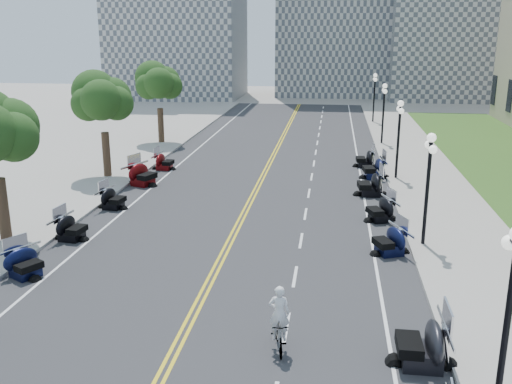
{
  "coord_description": "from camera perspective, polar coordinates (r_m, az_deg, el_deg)",
  "views": [
    {
      "loc": [
        4.44,
        -20.5,
        9.2
      ],
      "look_at": [
        1.01,
        4.84,
        2.0
      ],
      "focal_mm": 40.0,
      "sensor_mm": 36.0,
      "label": 1
    }
  ],
  "objects": [
    {
      "name": "lane_dash_14",
      "position": [
        53.31,
        6.29,
        5.71
      ],
      "size": [
        0.12,
        2.0,
        0.0
      ],
      "primitive_type": "cube",
      "color": "white",
      "rests_on": "road"
    },
    {
      "name": "bicycle",
      "position": [
        17.51,
        2.3,
        -14.07
      ],
      "size": [
        0.79,
        1.73,
        1.0
      ],
      "primitive_type": "imported",
      "rotation": [
        0.0,
        0.0,
        0.2
      ],
      "color": "#A51414",
      "rests_on": "road"
    },
    {
      "name": "motorcycle_s_5",
      "position": [
        23.95,
        -22.15,
        -6.45
      ],
      "size": [
        2.48,
        2.48,
        1.27
      ],
      "primitive_type": null,
      "rotation": [
        0.0,
        0.0,
        1.06
      ],
      "color": "black",
      "rests_on": "road"
    },
    {
      "name": "ground",
      "position": [
        22.91,
        -4.17,
        -8.0
      ],
      "size": [
        160.0,
        160.0,
        0.0
      ],
      "primitive_type": "plane",
      "color": "gray"
    },
    {
      "name": "motorcycle_n_4",
      "position": [
        17.31,
        16.28,
        -14.11
      ],
      "size": [
        2.21,
        2.21,
        1.54
      ],
      "primitive_type": null,
      "rotation": [
        0.0,
        0.0,
        -1.57
      ],
      "color": "black",
      "rests_on": "road"
    },
    {
      "name": "tree_4",
      "position": [
        48.89,
        -9.66,
        10.29
      ],
      "size": [
        4.8,
        4.8,
        9.2
      ],
      "primitive_type": null,
      "color": "#235619",
      "rests_on": "sidewalk_south"
    },
    {
      "name": "edge_line_south",
      "position": [
        33.65,
        -11.4,
        -0.44
      ],
      "size": [
        0.12,
        90.0,
        0.0
      ],
      "primitive_type": "cube",
      "color": "white",
      "rests_on": "road"
    },
    {
      "name": "lane_dash_18",
      "position": [
        69.13,
        6.67,
        7.98
      ],
      "size": [
        0.12,
        2.0,
        0.0
      ],
      "primitive_type": "cube",
      "color": "white",
      "rests_on": "road"
    },
    {
      "name": "sidewalk_north",
      "position": [
        32.41,
        18.16,
        -1.43
      ],
      "size": [
        5.0,
        90.0,
        0.15
      ],
      "primitive_type": "cube",
      "color": "#9E9991",
      "rests_on": "ground"
    },
    {
      "name": "motorcycle_n_6",
      "position": [
        25.05,
        13.23,
        -4.63
      ],
      "size": [
        2.49,
        2.49,
        1.33
      ],
      "primitive_type": null,
      "rotation": [
        0.0,
        0.0,
        -1.17
      ],
      "color": "black",
      "rests_on": "road"
    },
    {
      "name": "distant_block_a",
      "position": [
        85.58,
        -7.9,
        18.13
      ],
      "size": [
        18.0,
        14.0,
        26.0
      ],
      "primitive_type": "cube",
      "color": "gray",
      "rests_on": "ground"
    },
    {
      "name": "lane_dash_8",
      "position": [
        29.97,
        4.97,
        -2.19
      ],
      "size": [
        0.12,
        2.0,
        0.0
      ],
      "primitive_type": "cube",
      "color": "white",
      "rests_on": "road"
    },
    {
      "name": "motorcycle_s_8",
      "position": [
        35.93,
        -11.28,
        1.85
      ],
      "size": [
        2.85,
        2.85,
        1.54
      ],
      "primitive_type": null,
      "rotation": [
        0.0,
        0.0,
        1.2
      ],
      "color": "#590A0C",
      "rests_on": "road"
    },
    {
      "name": "lane_dash_16",
      "position": [
        61.21,
        6.5,
        6.99
      ],
      "size": [
        0.12,
        2.0,
        0.0
      ],
      "primitive_type": "cube",
      "color": "white",
      "rests_on": "road"
    },
    {
      "name": "lane_dash_7",
      "position": [
        26.2,
        4.52,
        -4.86
      ],
      "size": [
        0.12,
        2.0,
        0.0
      ],
      "primitive_type": "cube",
      "color": "white",
      "rests_on": "road"
    },
    {
      "name": "motorcycle_s_9",
      "position": [
        39.88,
        -9.17,
        3.12
      ],
      "size": [
        1.95,
        1.95,
        1.27
      ],
      "primitive_type": null,
      "rotation": [
        0.0,
        0.0,
        1.5
      ],
      "color": "#590A0C",
      "rests_on": "road"
    },
    {
      "name": "lane_dash_6",
      "position": [
        22.5,
        3.92,
        -8.41
      ],
      "size": [
        0.12,
        2.0,
        0.0
      ],
      "primitive_type": "cube",
      "color": "white",
      "rests_on": "road"
    },
    {
      "name": "sidewalk_south",
      "position": [
        35.17,
        -17.74,
        -0.08
      ],
      "size": [
        5.0,
        90.0,
        0.15
      ],
      "primitive_type": "cube",
      "color": "#9E9991",
      "rests_on": "ground"
    },
    {
      "name": "motorcycle_s_7",
      "position": [
        31.56,
        -14.12,
        -0.52
      ],
      "size": [
        2.04,
        2.04,
        1.26
      ],
      "primitive_type": null,
      "rotation": [
        0.0,
        0.0,
        1.42
      ],
      "color": "black",
      "rests_on": "road"
    },
    {
      "name": "lane_dash_15",
      "position": [
        57.26,
        6.4,
        6.4
      ],
      "size": [
        0.12,
        2.0,
        0.0
      ],
      "primitive_type": "cube",
      "color": "white",
      "rests_on": "road"
    },
    {
      "name": "motorcycle_n_7",
      "position": [
        29.24,
        12.37,
        -1.62
      ],
      "size": [
        2.45,
        2.45,
        1.34
      ],
      "primitive_type": null,
      "rotation": [
        0.0,
        0.0,
        -1.22
      ],
      "color": "black",
      "rests_on": "road"
    },
    {
      "name": "distant_block_c",
      "position": [
        87.31,
        20.12,
        16.0
      ],
      "size": [
        20.0,
        14.0,
        22.0
      ],
      "primitive_type": "cube",
      "color": "gray",
      "rests_on": "ground"
    },
    {
      "name": "lane_dash_11",
      "position": [
        41.55,
        5.81,
        2.87
      ],
      "size": [
        0.12,
        2.0,
        0.0
      ],
      "primitive_type": "cube",
      "color": "white",
      "rests_on": "road"
    },
    {
      "name": "lane_dash_5",
      "position": [
        18.93,
        3.07,
        -13.34
      ],
      "size": [
        0.12,
        2.0,
        0.0
      ],
      "primitive_type": "cube",
      "color": "white",
      "rests_on": "road"
    },
    {
      "name": "cyclist_rider",
      "position": [
        16.87,
        2.35,
        -10.03
      ],
      "size": [
        0.63,
        0.42,
        1.73
      ],
      "primitive_type": "imported",
      "rotation": [
        0.0,
        0.0,
        3.14
      ],
      "color": "silver",
      "rests_on": "bicycle"
    },
    {
      "name": "street_lamp_5",
      "position": [
        61.0,
        11.72,
        9.2
      ],
      "size": [
        0.5,
        1.2,
        4.9
      ],
      "primitive_type": null,
      "color": "black",
      "rests_on": "sidewalk_north"
    },
    {
      "name": "lane_dash_17",
      "position": [
        65.16,
        6.59,
        7.52
      ],
      "size": [
        0.12,
        2.0,
        0.0
      ],
      "primitive_type": "cube",
      "color": "white",
      "rests_on": "road"
    },
    {
      "name": "lane_dash_10",
      "position": [
        37.66,
        5.59,
        1.53
      ],
      "size": [
        0.12,
        2.0,
        0.0
      ],
      "primitive_type": "cube",
      "color": "white",
      "rests_on": "road"
    },
    {
      "name": "motorcycle_s_6",
      "position": [
        27.37,
        -18.01,
        -3.3
      ],
      "size": [
        2.05,
        2.05,
        1.28
      ],
      "primitive_type": null,
      "rotation": [
        0.0,
        0.0,
        1.44
      ],
      "color": "black",
      "rests_on": "road"
    },
    {
      "name": "motorcycle_n_9",
      "position": [
        37.69,
        11.74,
        2.45
      ],
      "size": [
        2.4,
        2.4,
        1.51
      ],
      "primitive_type": null,
      "rotation": [
        0.0,
        0.0,
        -1.45
      ],
      "color": "black",
      "rests_on": "road"
    },
    {
      "name": "street_lamp_3",
      "position": [
        37.33,
        14.03,
        5.07
      ],
      "size": [
        0.5,
        1.2,
        4.9
      ],
      "primitive_type": null,
      "color": "black",
      "rests_on": "sidewalk_north"
    },
    {
      "name": "lane_dash_12",
      "position": [
        45.46,
        6.0,
        3.98
      ],
      "size": [
        0.12,
        2.0,
        0.0
      ],
      "primitive_type": "cube",
      "color": "white",
      "rests_on": "road"
    },
    {
      "name": "street_lamp_2",
      "position": [
        25.71,
        16.75,
        0.17
      ],
      "size": [
        0.5,
        1.2,
        4.9
      ],
      "primitive_type": null,
      "color": "black",
      "rests_on": "sidewalk_north"
    },
    {
      "name": "motorcycle_n_8",
      "position": [
        33.69,
        11.35,
        0.9
      ],
      "size": [
        2.37,
        2.37,
        1.51
      ],
      "primitive_type": null,
      "rotation": [
        0.0,
        0.0,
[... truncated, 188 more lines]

